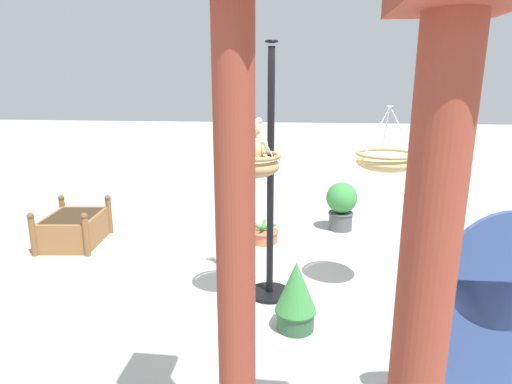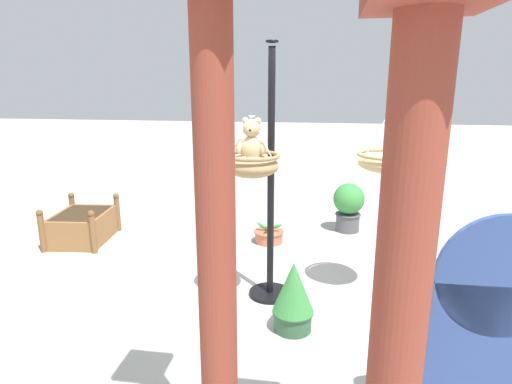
% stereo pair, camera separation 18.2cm
% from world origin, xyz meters
% --- Properties ---
extents(ground_plane, '(40.00, 40.00, 0.00)m').
position_xyz_m(ground_plane, '(0.00, 0.00, 0.00)').
color(ground_plane, '#ADAAA3').
extents(display_pole_central, '(0.44, 0.44, 2.57)m').
position_xyz_m(display_pole_central, '(-0.12, -0.01, 0.81)').
color(display_pole_central, black).
rests_on(display_pole_central, ground).
extents(hanging_basket_with_teddy, '(0.53, 0.53, 0.57)m').
position_xyz_m(hanging_basket_with_teddy, '(0.03, 0.24, 1.46)').
color(hanging_basket_with_teddy, '#A37F51').
extents(teddy_bear, '(0.29, 0.26, 0.42)m').
position_xyz_m(teddy_bear, '(0.03, 0.26, 1.65)').
color(teddy_bear, tan).
extents(hanging_basket_left_high, '(0.60, 0.60, 0.64)m').
position_xyz_m(hanging_basket_left_high, '(-1.25, -0.15, 1.45)').
color(hanging_basket_left_high, tan).
extents(greenhouse_pillar_left, '(0.44, 0.44, 2.55)m').
position_xyz_m(greenhouse_pillar_left, '(-0.95, 2.44, 1.23)').
color(greenhouse_pillar_left, brown).
rests_on(greenhouse_pillar_left, ground).
extents(greenhouse_pillar_right, '(0.37, 0.37, 2.68)m').
position_xyz_m(greenhouse_pillar_right, '(-0.12, 2.22, 1.29)').
color(greenhouse_pillar_right, brown).
rests_on(greenhouse_pillar_right, ground).
extents(wooden_planter_box, '(0.86, 1.04, 0.59)m').
position_xyz_m(wooden_planter_box, '(2.70, -1.22, 0.23)').
color(wooden_planter_box, olive).
rests_on(wooden_planter_box, ground).
extents(potted_plant_fern_front, '(0.46, 0.46, 0.74)m').
position_xyz_m(potted_plant_fern_front, '(-1.04, -2.21, 0.40)').
color(potted_plant_fern_front, '#4C4C51').
rests_on(potted_plant_fern_front, ground).
extents(potted_plant_tall_leafy, '(0.38, 0.38, 0.66)m').
position_xyz_m(potted_plant_tall_leafy, '(-0.41, 0.61, 0.33)').
color(potted_plant_tall_leafy, '#2D5638').
rests_on(potted_plant_tall_leafy, ground).
extents(potted_plant_small_succulent, '(0.42, 0.42, 0.31)m').
position_xyz_m(potted_plant_small_succulent, '(0.08, -1.55, 0.11)').
color(potted_plant_small_succulent, '#BC6042').
rests_on(potted_plant_small_succulent, ground).
extents(display_sign_board, '(0.76, 0.07, 1.49)m').
position_xyz_m(display_sign_board, '(-1.66, 1.67, 0.87)').
color(display_sign_board, '#334C8C').
rests_on(display_sign_board, ground).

